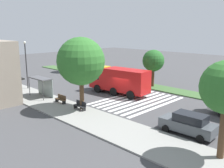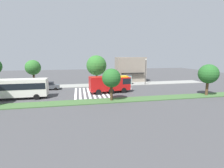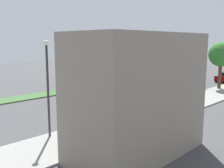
% 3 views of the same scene
% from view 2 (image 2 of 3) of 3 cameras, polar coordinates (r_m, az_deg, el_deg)
% --- Properties ---
extents(ground_plane, '(120.00, 120.00, 0.00)m').
position_cam_2_polar(ground_plane, '(35.21, -3.29, -2.78)').
color(ground_plane, '#424244').
extents(sidewalk, '(60.00, 4.56, 0.14)m').
position_cam_2_polar(sidewalk, '(43.11, -4.86, -0.35)').
color(sidewalk, gray).
rests_on(sidewalk, ground_plane).
extents(median_strip, '(60.00, 3.00, 0.14)m').
position_cam_2_polar(median_strip, '(28.15, -1.12, -5.87)').
color(median_strip, '#3D6033').
rests_on(median_strip, ground_plane).
extents(crosswalk, '(6.75, 10.55, 0.01)m').
position_cam_2_polar(crosswalk, '(34.95, -7.41, -2.93)').
color(crosswalk, silver).
rests_on(crosswalk, ground_plane).
extents(fire_truck, '(8.93, 3.53, 3.47)m').
position_cam_2_polar(fire_truck, '(34.23, -0.38, 0.24)').
color(fire_truck, '#B71414').
rests_on(fire_truck, ground_plane).
extents(parked_car_mid, '(4.64, 2.12, 1.84)m').
position_cam_2_polar(parked_car_mid, '(39.85, -21.30, -0.58)').
color(parked_car_mid, '#474C51').
rests_on(parked_car_mid, ground_plane).
extents(transit_bus, '(11.42, 2.89, 3.59)m').
position_cam_2_polar(transit_bus, '(33.88, -31.23, -1.05)').
color(transit_bus, silver).
rests_on(transit_bus, ground_plane).
extents(bus_stop_shelter, '(3.50, 1.40, 2.46)m').
position_cam_2_polar(bus_stop_shelter, '(43.23, 4.62, 2.12)').
color(bus_stop_shelter, '#4C4C51').
rests_on(bus_stop_shelter, sidewalk).
extents(bench_near_shelter, '(1.60, 0.50, 0.90)m').
position_cam_2_polar(bench_near_shelter, '(42.53, -0.59, 0.26)').
color(bench_near_shelter, '#4C3823').
rests_on(bench_near_shelter, sidewalk).
extents(bench_west_of_shelter, '(1.60, 0.50, 0.90)m').
position_cam_2_polar(bench_west_of_shelter, '(42.00, -5.45, 0.09)').
color(bench_west_of_shelter, black).
rests_on(bench_west_of_shelter, sidewalk).
extents(street_lamp, '(0.36, 0.36, 6.75)m').
position_cam_2_polar(street_lamp, '(44.20, 11.71, 4.99)').
color(street_lamp, '#2D2D30').
rests_on(street_lamp, sidewalk).
extents(storefront_building, '(8.54, 5.07, 7.28)m').
position_cam_2_polar(storefront_building, '(49.10, 6.39, 5.07)').
color(storefront_building, gray).
rests_on(storefront_building, ground_plane).
extents(sidewalk_tree_west, '(3.47, 3.47, 6.61)m').
position_cam_2_polar(sidewalk_tree_west, '(42.26, -25.94, 5.17)').
color(sidewalk_tree_west, '#513823').
rests_on(sidewalk_tree_west, sidewalk).
extents(sidewalk_tree_center, '(5.02, 5.02, 7.68)m').
position_cam_2_polar(sidewalk_tree_center, '(41.17, -5.45, 6.48)').
color(sidewalk_tree_center, '#513823').
rests_on(sidewalk_tree_center, sidewalk).
extents(median_tree_west, '(3.21, 3.21, 5.47)m').
position_cam_2_polar(median_tree_west, '(27.44, -0.19, 2.03)').
color(median_tree_west, '#47301E').
rests_on(median_tree_west, median_strip).
extents(median_tree_center, '(3.67, 3.67, 5.98)m').
position_cam_2_polar(median_tree_center, '(36.23, 30.69, 3.02)').
color(median_tree_center, '#513823').
rests_on(median_tree_center, median_strip).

